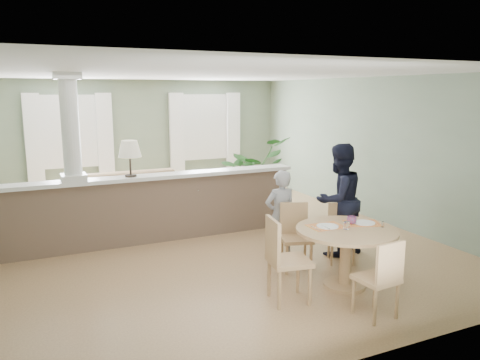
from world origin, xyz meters
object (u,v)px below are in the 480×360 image
dining_table (346,240)px  man_person (339,200)px  houseplant (253,175)px  sofa (126,196)px  chair_far_man (341,230)px  chair_side (283,256)px  chair_far_boy (295,233)px  child_person (280,216)px  chair_near (381,276)px

dining_table → man_person: size_ratio=0.74×
houseplant → man_person: size_ratio=0.91×
sofa → chair_far_man: chair_far_man is taller
chair_far_man → chair_side: bearing=-122.9°
dining_table → chair_far_boy: (-0.24, 0.81, -0.10)m
sofa → man_person: size_ratio=1.69×
child_person → man_person: size_ratio=0.79×
houseplant → chair_near: bearing=-99.7°
houseplant → sofa: bearing=163.4°
dining_table → chair_far_man: 0.95m
houseplant → chair_side: bearing=-111.7°
sofa → dining_table: dining_table is taller
chair_far_man → man_person: (0.12, 0.25, 0.38)m
sofa → chair_near: (1.63, -5.43, 0.07)m
sofa → man_person: man_person is taller
chair_side → child_person: 1.39m
dining_table → chair_far_man: dining_table is taller
chair_side → man_person: 1.93m
chair_near → dining_table: bearing=-107.3°
chair_far_man → chair_far_boy: bearing=-154.5°
child_person → chair_far_boy: bearing=96.8°
houseplant → chair_side: (-1.55, -3.90, -0.21)m
chair_near → chair_far_man: bearing=-117.8°
chair_far_boy → chair_near: (0.05, -1.67, -0.01)m
chair_near → child_person: child_person is taller
chair_near → houseplant: bearing=-104.3°
dining_table → chair_far_boy: 0.85m
sofa → chair_side: 4.70m
chair_far_boy → child_person: 0.40m
chair_far_man → chair_near: 1.80m
houseplant → chair_near: 4.78m
dining_table → chair_near: chair_near is taller
dining_table → chair_far_boy: bearing=106.8°
dining_table → child_person: size_ratio=0.94×
chair_far_man → dining_table: bearing=-96.1°
chair_side → sofa: bearing=20.8°
chair_near → man_person: bearing=-118.3°
chair_side → houseplant: bearing=-11.7°
chair_far_boy → chair_near: size_ratio=1.03×
sofa → houseplant: size_ratio=1.86×
chair_far_boy → man_person: size_ratio=0.54×
chair_side → chair_far_boy: bearing=-28.9°
houseplant → chair_far_man: 3.07m
chair_far_boy → chair_far_man: bearing=16.9°
dining_table → chair_side: bearing=-176.7°
sofa → houseplant: bearing=-17.1°
houseplant → dining_table: 3.89m
child_person → man_person: (0.92, -0.14, 0.18)m
dining_table → chair_near: size_ratio=1.41×
houseplant → dining_table: houseplant is taller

